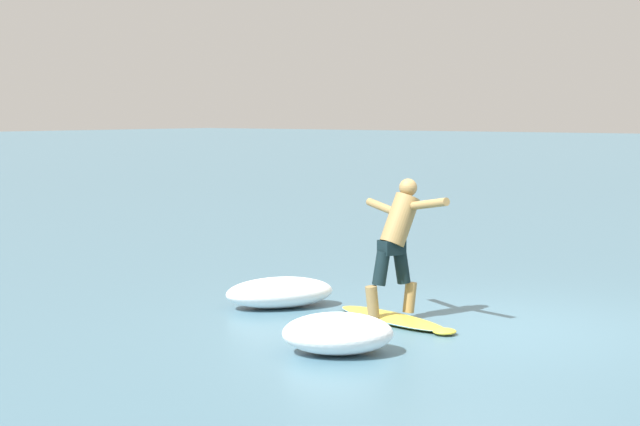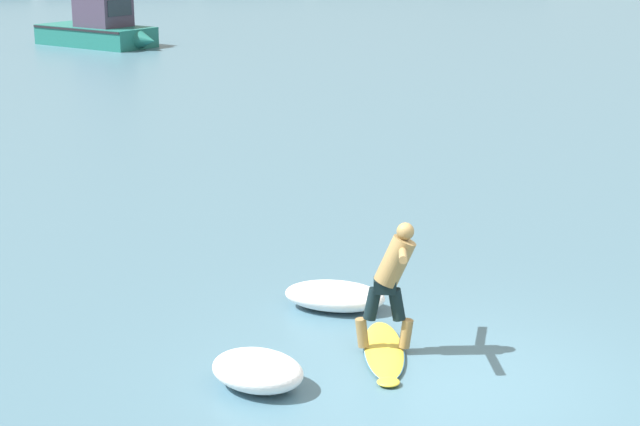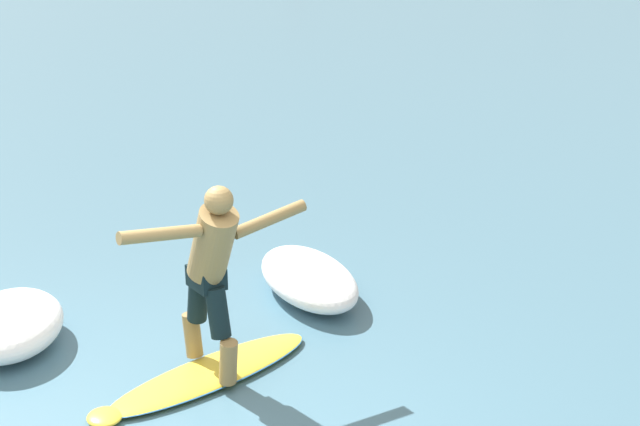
# 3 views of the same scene
# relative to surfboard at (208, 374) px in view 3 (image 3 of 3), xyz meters

# --- Properties ---
(surfboard) EXTENTS (0.97, 1.91, 0.21)m
(surfboard) POSITION_rel_surfboard_xyz_m (0.00, 0.00, 0.00)
(surfboard) COLOR yellow
(surfboard) RESTS_ON ground
(surfer) EXTENTS (0.83, 1.41, 1.52)m
(surfer) POSITION_rel_surfboard_xyz_m (0.09, -0.00, 0.92)
(surfer) COLOR olive
(surfer) RESTS_ON surfboard
(wave_foam_at_tail) EXTENTS (1.30, 1.35, 0.39)m
(wave_foam_at_tail) POSITION_rel_surfboard_xyz_m (-1.62, -0.45, 0.16)
(wave_foam_at_tail) COLOR white
(wave_foam_at_tail) RESTS_ON ground
(wave_foam_at_nose) EXTENTS (1.50, 1.29, 0.36)m
(wave_foam_at_nose) POSITION_rel_surfboard_xyz_m (-0.10, 1.56, 0.14)
(wave_foam_at_nose) COLOR white
(wave_foam_at_nose) RESTS_ON ground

